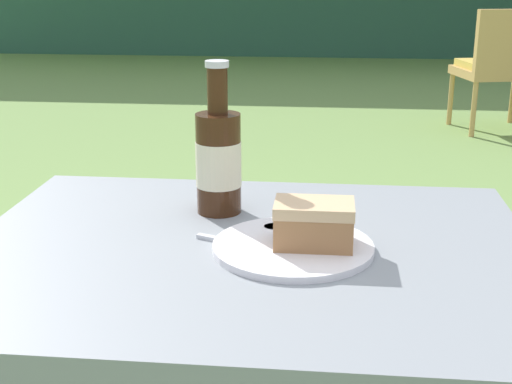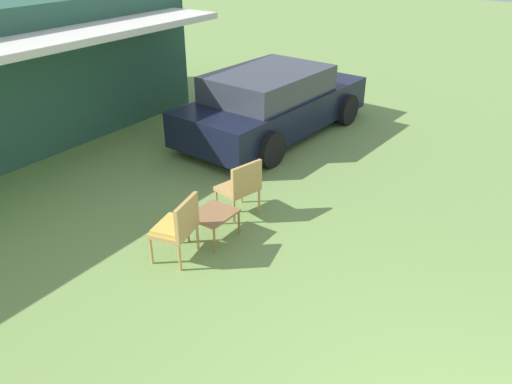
# 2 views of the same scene
# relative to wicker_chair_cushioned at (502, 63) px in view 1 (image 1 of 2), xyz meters

# --- Properties ---
(wicker_chair_cushioned) EXTENTS (0.63, 0.57, 0.85)m
(wicker_chair_cushioned) POSITION_rel_wicker_chair_cushioned_xyz_m (0.00, 0.00, 0.00)
(wicker_chair_cushioned) COLOR tan
(wicker_chair_cushioned) RESTS_ON ground_plane
(patio_table) EXTENTS (0.82, 0.64, 0.74)m
(patio_table) POSITION_rel_wicker_chair_cushioned_xyz_m (-1.29, -4.16, 0.18)
(patio_table) COLOR gray
(patio_table) RESTS_ON ground_plane
(cake_on_plate) EXTENTS (0.23, 0.23, 0.07)m
(cake_on_plate) POSITION_rel_wicker_chair_cushioned_xyz_m (-1.21, -4.17, 0.28)
(cake_on_plate) COLOR white
(cake_on_plate) RESTS_ON patio_table
(cola_bottle_near) EXTENTS (0.07, 0.07, 0.24)m
(cola_bottle_near) POSITION_rel_wicker_chair_cushioned_xyz_m (-1.36, -4.02, 0.35)
(cola_bottle_near) COLOR #381E0F
(cola_bottle_near) RESTS_ON patio_table
(fork) EXTENTS (0.18, 0.08, 0.01)m
(fork) POSITION_rel_wicker_chair_cushioned_xyz_m (-1.28, -4.17, 0.26)
(fork) COLOR silver
(fork) RESTS_ON patio_table
(loose_bottle_cap) EXTENTS (0.03, 0.03, 0.01)m
(loose_bottle_cap) POSITION_rel_wicker_chair_cushioned_xyz_m (-1.26, -4.10, 0.27)
(loose_bottle_cap) COLOR silver
(loose_bottle_cap) RESTS_ON patio_table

